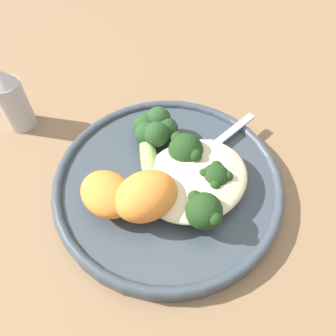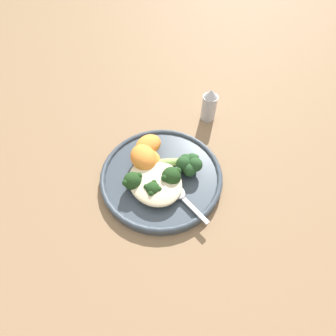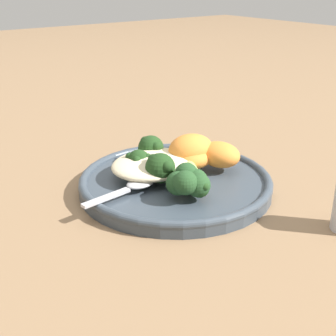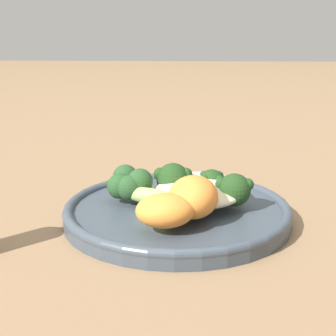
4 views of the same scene
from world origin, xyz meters
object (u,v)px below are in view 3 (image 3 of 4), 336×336
(broccoli_stalk_2, at_px, (165,168))
(sweet_potato_chunk_1, at_px, (195,157))
(broccoli_stalk_0, at_px, (155,151))
(broccoli_stalk_1, at_px, (146,162))
(spoon, at_px, (134,186))
(broccoli_stalk_3, at_px, (194,177))
(quinoa_mound, at_px, (153,164))
(kale_tuft, at_px, (188,181))
(sweet_potato_chunk_2, at_px, (190,149))
(sweet_potato_chunk_0, at_px, (220,154))
(plate, at_px, (175,182))

(broccoli_stalk_2, height_order, sweet_potato_chunk_1, broccoli_stalk_2)
(broccoli_stalk_0, relative_size, broccoli_stalk_1, 1.03)
(broccoli_stalk_2, relative_size, spoon, 0.78)
(broccoli_stalk_1, height_order, spoon, broccoli_stalk_1)
(broccoli_stalk_1, distance_m, broccoli_stalk_3, 0.08)
(quinoa_mound, bearing_deg, broccoli_stalk_1, 122.19)
(sweet_potato_chunk_1, bearing_deg, broccoli_stalk_0, 124.54)
(broccoli_stalk_0, bearing_deg, kale_tuft, 149.79)
(broccoli_stalk_2, xyz_separation_m, sweet_potato_chunk_2, (0.06, 0.03, 0.00))
(broccoli_stalk_2, xyz_separation_m, spoon, (-0.05, 0.00, -0.01))
(broccoli_stalk_0, distance_m, sweet_potato_chunk_2, 0.05)
(kale_tuft, bearing_deg, broccoli_stalk_2, 87.30)
(sweet_potato_chunk_0, height_order, sweet_potato_chunk_2, sweet_potato_chunk_2)
(quinoa_mound, relative_size, spoon, 1.12)
(broccoli_stalk_3, height_order, sweet_potato_chunk_0, sweet_potato_chunk_0)
(broccoli_stalk_1, distance_m, sweet_potato_chunk_0, 0.11)
(broccoli_stalk_0, xyz_separation_m, spoon, (-0.08, -0.06, -0.01))
(sweet_potato_chunk_0, bearing_deg, sweet_potato_chunk_1, 147.70)
(sweet_potato_chunk_0, bearing_deg, plate, 171.06)
(plate, distance_m, broccoli_stalk_0, 0.06)
(sweet_potato_chunk_1, bearing_deg, sweet_potato_chunk_0, -32.30)
(quinoa_mound, bearing_deg, broccoli_stalk_3, -72.69)
(sweet_potato_chunk_2, xyz_separation_m, spoon, (-0.11, -0.02, -0.02))
(broccoli_stalk_1, bearing_deg, sweet_potato_chunk_2, -156.03)
(broccoli_stalk_0, height_order, broccoli_stalk_3, broccoli_stalk_0)
(broccoli_stalk_0, relative_size, sweet_potato_chunk_2, 1.36)
(kale_tuft, bearing_deg, broccoli_stalk_3, 37.07)
(sweet_potato_chunk_0, height_order, spoon, sweet_potato_chunk_0)
(broccoli_stalk_1, distance_m, sweet_potato_chunk_2, 0.07)
(sweet_potato_chunk_0, bearing_deg, kale_tuft, -154.36)
(broccoli_stalk_0, xyz_separation_m, broccoli_stalk_1, (-0.03, -0.02, -0.00))
(broccoli_stalk_0, xyz_separation_m, kale_tuft, (-0.03, -0.11, 0.00))
(sweet_potato_chunk_2, bearing_deg, broccoli_stalk_0, 133.69)
(quinoa_mound, xyz_separation_m, sweet_potato_chunk_0, (0.09, -0.04, 0.01))
(sweet_potato_chunk_0, bearing_deg, sweet_potato_chunk_2, 132.59)
(kale_tuft, xyz_separation_m, spoon, (-0.04, 0.05, -0.01))
(broccoli_stalk_1, bearing_deg, plate, 160.97)
(broccoli_stalk_2, xyz_separation_m, broccoli_stalk_3, (0.02, -0.03, -0.01))
(broccoli_stalk_0, xyz_separation_m, sweet_potato_chunk_2, (0.03, -0.04, 0.01))
(quinoa_mound, height_order, spoon, quinoa_mound)
(broccoli_stalk_0, distance_m, spoon, 0.10)
(plate, xyz_separation_m, broccoli_stalk_0, (0.01, 0.06, 0.03))
(spoon, bearing_deg, broccoli_stalk_0, -148.58)
(plate, relative_size, quinoa_mound, 2.15)
(plate, bearing_deg, broccoli_stalk_2, -168.03)
(kale_tuft, bearing_deg, plate, 67.13)
(plate, height_order, spoon, spoon)
(quinoa_mound, distance_m, sweet_potato_chunk_0, 0.10)
(broccoli_stalk_3, distance_m, sweet_potato_chunk_2, 0.07)
(plate, bearing_deg, quinoa_mound, 125.93)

